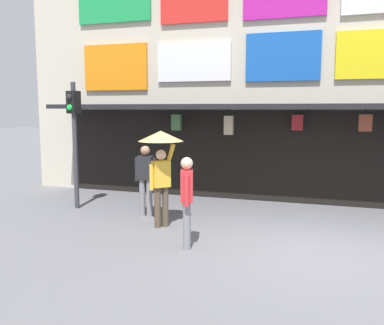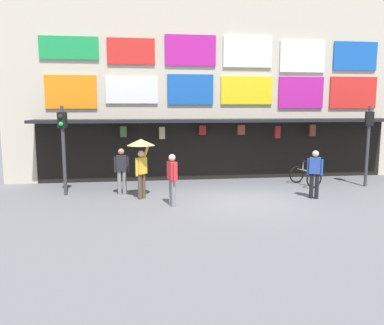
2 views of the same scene
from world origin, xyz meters
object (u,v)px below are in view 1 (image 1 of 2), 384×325
at_px(pedestrian_in_red, 146,177).
at_px(pedestrian_with_umbrella, 161,151).
at_px(pedestrian_in_purple, 187,197).
at_px(traffic_light_near, 74,125).

relative_size(pedestrian_in_red, pedestrian_with_umbrella, 0.81).
xyz_separation_m(pedestrian_in_red, pedestrian_in_purple, (1.68, -1.88, 0.00)).
xyz_separation_m(pedestrian_with_umbrella, pedestrian_in_purple, (0.97, -1.13, -0.69)).
relative_size(traffic_light_near, pedestrian_in_purple, 1.90).
distance_m(traffic_light_near, pedestrian_in_red, 2.36).
bearing_deg(traffic_light_near, pedestrian_in_red, -4.81).
bearing_deg(pedestrian_with_umbrella, pedestrian_in_red, 133.20).
distance_m(pedestrian_with_umbrella, pedestrian_in_purple, 1.64).
bearing_deg(traffic_light_near, pedestrian_in_purple, -29.05).
height_order(traffic_light_near, pedestrian_in_red, traffic_light_near).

